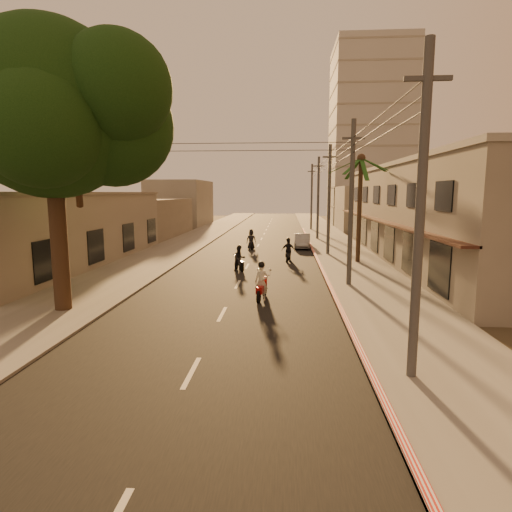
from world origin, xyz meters
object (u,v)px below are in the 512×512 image
object	(u,v)px
scooter_far_a	(251,240)
scooter_mid_b	(288,251)
palm_tree	(361,164)
parked_car	(303,241)
scooter_red	(261,283)
scooter_mid_a	(239,259)
broadleaf_tree	(61,111)

from	to	relation	value
scooter_far_a	scooter_mid_b	bearing A→B (deg)	-72.12
palm_tree	parked_car	xyz separation A→B (m)	(-3.73, 8.40, -6.49)
scooter_red	parked_car	bearing A→B (deg)	91.16
scooter_red	scooter_mid_b	size ratio (longest dim) A/B	1.05
scooter_red	scooter_mid_a	bearing A→B (deg)	112.77
broadleaf_tree	scooter_mid_b	distance (m)	18.70
scooter_mid_a	scooter_mid_b	bearing A→B (deg)	26.18
broadleaf_tree	scooter_red	world-z (taller)	broadleaf_tree
palm_tree	scooter_red	distance (m)	14.58
scooter_mid_b	parked_car	distance (m)	8.20
scooter_far_a	parked_car	world-z (taller)	scooter_far_a
scooter_red	parked_car	distance (m)	20.04
scooter_mid_a	parked_car	world-z (taller)	scooter_mid_a
scooter_mid_b	scooter_red	bearing A→B (deg)	-89.64
broadleaf_tree	parked_car	bearing A→B (deg)	63.95
scooter_mid_b	broadleaf_tree	bearing A→B (deg)	-116.95
broadleaf_tree	parked_car	world-z (taller)	broadleaf_tree
palm_tree	scooter_red	xyz separation A→B (m)	(-6.46, -11.45, -6.31)
scooter_far_a	parked_car	xyz separation A→B (m)	(4.72, 1.31, -0.18)
broadleaf_tree	scooter_mid_b	bearing A→B (deg)	56.17
broadleaf_tree	parked_car	size ratio (longest dim) A/B	2.96
palm_tree	scooter_mid_b	size ratio (longest dim) A/B	4.46
palm_tree	scooter_far_a	size ratio (longest dim) A/B	4.33
scooter_red	parked_car	xyz separation A→B (m)	(2.73, 19.85, -0.18)
scooter_far_a	parked_car	distance (m)	4.90
parked_car	palm_tree	bearing A→B (deg)	-63.01
broadleaf_tree	scooter_red	bearing A→B (deg)	16.45
broadleaf_tree	scooter_mid_a	xyz separation A→B (m)	(6.24, 10.20, -7.69)
scooter_red	scooter_mid_a	distance (m)	8.02
palm_tree	broadleaf_tree	bearing A→B (deg)	-136.52
scooter_mid_a	parked_car	size ratio (longest dim) A/B	0.42
palm_tree	scooter_mid_a	world-z (taller)	palm_tree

